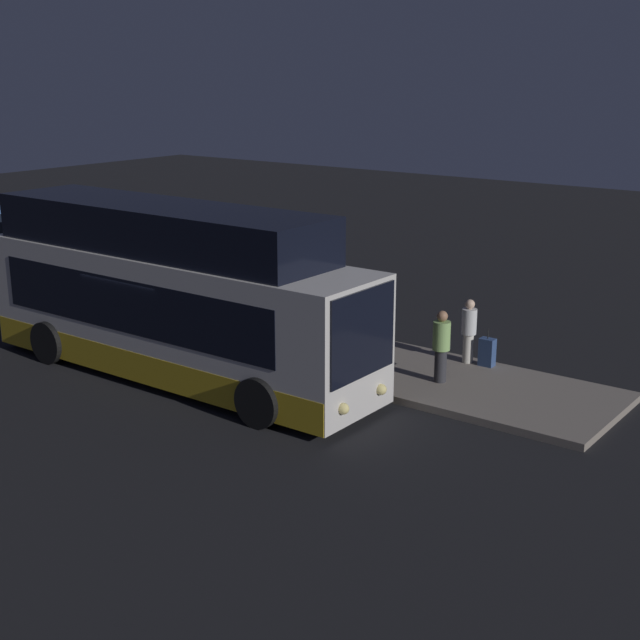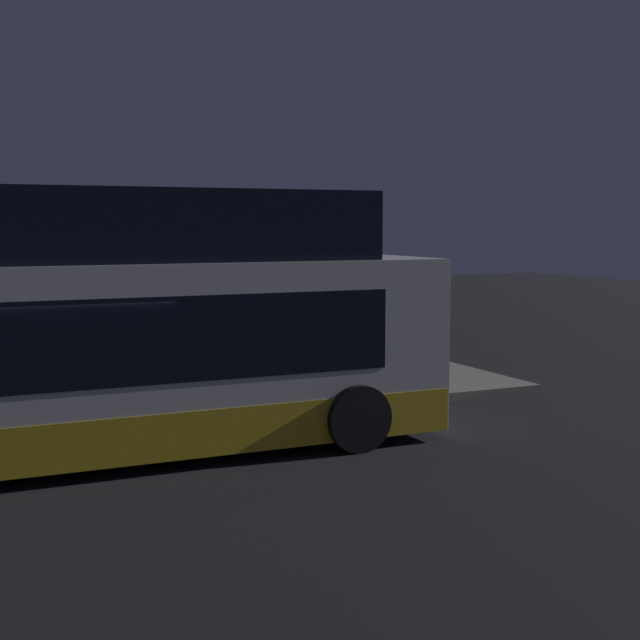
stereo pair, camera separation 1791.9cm
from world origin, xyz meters
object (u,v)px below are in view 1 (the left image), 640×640
bus_lead (172,302)px  suitcase (487,352)px  passenger_boarding (342,312)px  passenger_with_bags (469,329)px  sign_post (218,264)px  passenger_waiting (441,344)px

bus_lead → suitcase: 7.64m
passenger_boarding → passenger_with_bags: size_ratio=1.07×
bus_lead → passenger_boarding: 4.49m
passenger_with_bags → sign_post: sign_post is taller
bus_lead → suitcase: (5.89, 4.68, -1.31)m
passenger_waiting → passenger_with_bags: size_ratio=1.06×
passenger_boarding → sign_post: size_ratio=0.68×
bus_lead → passenger_with_bags: 7.16m
bus_lead → passenger_waiting: bearing=28.6°
passenger_waiting → sign_post: (-7.63, 0.77, 0.73)m
suitcase → sign_post: (-7.98, -0.88, 1.28)m
passenger_waiting → passenger_with_bags: passenger_waiting is taller
passenger_boarding → passenger_waiting: passenger_boarding is taller
passenger_waiting → suitcase: size_ratio=1.82×
passenger_waiting → passenger_boarding: bearing=150.2°
suitcase → sign_post: bearing=-173.7°
suitcase → sign_post: 8.13m
passenger_waiting → suitcase: (0.35, 1.66, -0.56)m
passenger_with_bags → suitcase: 0.71m
passenger_boarding → passenger_with_bags: passenger_boarding is taller
passenger_boarding → passenger_with_bags: (3.23, 0.78, -0.05)m
bus_lead → passenger_boarding: (2.16, 3.86, -0.75)m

